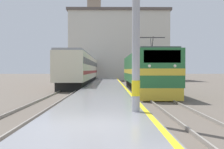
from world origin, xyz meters
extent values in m
plane|color=#60564C|center=(0.00, 30.00, 0.00)|extent=(200.00, 200.00, 0.00)
cube|color=gray|center=(0.00, 25.00, 0.22)|extent=(4.00, 140.00, 0.45)
cube|color=yellow|center=(1.85, 25.00, 0.45)|extent=(0.20, 140.00, 0.00)
cube|color=#60564C|center=(3.73, 25.00, 0.01)|extent=(2.84, 140.00, 0.02)
cube|color=gray|center=(3.01, 25.00, 0.09)|extent=(0.07, 140.00, 0.14)
cube|color=gray|center=(4.45, 25.00, 0.09)|extent=(0.07, 140.00, 0.14)
cube|color=#60564C|center=(-3.37, 25.00, 0.01)|extent=(2.84, 140.00, 0.02)
cube|color=gray|center=(-4.08, 25.00, 0.09)|extent=(0.07, 140.00, 0.14)
cube|color=gray|center=(-2.65, 25.00, 0.09)|extent=(0.07, 140.00, 0.14)
cube|color=black|center=(3.73, 16.65, 0.45)|extent=(2.46, 14.84, 0.90)
cube|color=#286B38|center=(3.73, 16.65, 2.17)|extent=(2.90, 16.13, 2.54)
cube|color=gold|center=(3.73, 16.65, 1.92)|extent=(2.92, 16.15, 0.44)
cube|color=gold|center=(3.73, 8.73, 0.50)|extent=(2.75, 0.30, 0.81)
cube|color=black|center=(3.73, 8.64, 2.89)|extent=(2.32, 0.12, 0.80)
sphere|color=white|center=(2.93, 8.60, 2.30)|extent=(0.20, 0.20, 0.20)
sphere|color=white|center=(4.53, 8.60, 2.30)|extent=(0.20, 0.20, 0.20)
cube|color=#4C4C51|center=(3.73, 16.65, 3.50)|extent=(2.61, 15.33, 0.12)
cylinder|color=#333333|center=(3.73, 12.27, 4.06)|extent=(0.06, 0.63, 1.03)
cylinder|color=#333333|center=(3.73, 12.97, 4.06)|extent=(0.06, 0.63, 1.03)
cube|color=#262626|center=(3.73, 12.62, 4.56)|extent=(2.03, 0.08, 0.06)
cube|color=black|center=(-3.37, 35.38, 0.45)|extent=(2.46, 38.19, 0.90)
cube|color=beige|center=(-3.37, 35.38, 2.36)|extent=(2.90, 39.78, 2.92)
cube|color=black|center=(-3.37, 35.38, 2.94)|extent=(2.92, 38.99, 0.64)
cube|color=maroon|center=(-3.37, 35.38, 1.78)|extent=(2.92, 38.99, 0.36)
cube|color=gray|center=(-3.37, 35.38, 3.92)|extent=(2.67, 39.78, 0.20)
cylinder|color=#9E9EA3|center=(1.45, 2.31, 4.30)|extent=(0.30, 0.30, 7.71)
cylinder|color=yellow|center=(1.45, 2.31, 1.35)|extent=(0.32, 0.32, 0.60)
cube|color=gray|center=(-3.40, 58.52, 13.83)|extent=(3.26, 3.26, 27.66)
cube|color=beige|center=(2.26, 45.70, 6.58)|extent=(19.04, 9.40, 13.16)
cube|color=#564C47|center=(2.26, 45.70, 13.41)|extent=(19.64, 10.00, 0.50)
camera|label=1|loc=(0.43, -7.71, 2.05)|focal=42.00mm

